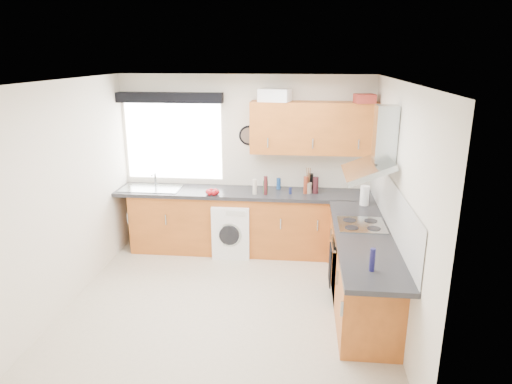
# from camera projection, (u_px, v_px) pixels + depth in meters

# --- Properties ---
(ground_plane) EXTENTS (3.60, 3.60, 0.00)m
(ground_plane) POSITION_uv_depth(u_px,v_px,m) (227.00, 304.00, 5.25)
(ground_plane) COLOR beige
(ceiling) EXTENTS (3.60, 3.60, 0.02)m
(ceiling) POSITION_uv_depth(u_px,v_px,m) (222.00, 81.00, 4.53)
(ceiling) COLOR white
(ceiling) RESTS_ON wall_back
(wall_back) EXTENTS (3.60, 0.02, 2.50)m
(wall_back) POSITION_uv_depth(u_px,v_px,m) (246.00, 163.00, 6.61)
(wall_back) COLOR silver
(wall_back) RESTS_ON ground_plane
(wall_front) EXTENTS (3.60, 0.02, 2.50)m
(wall_front) POSITION_uv_depth(u_px,v_px,m) (182.00, 279.00, 3.18)
(wall_front) COLOR silver
(wall_front) RESTS_ON ground_plane
(wall_left) EXTENTS (0.02, 3.60, 2.50)m
(wall_left) POSITION_uv_depth(u_px,v_px,m) (65.00, 196.00, 5.07)
(wall_left) COLOR silver
(wall_left) RESTS_ON ground_plane
(wall_right) EXTENTS (0.02, 3.60, 2.50)m
(wall_right) POSITION_uv_depth(u_px,v_px,m) (396.00, 206.00, 4.72)
(wall_right) COLOR silver
(wall_right) RESTS_ON ground_plane
(window) EXTENTS (1.40, 0.02, 1.10)m
(window) POSITION_uv_depth(u_px,v_px,m) (174.00, 141.00, 6.61)
(window) COLOR white
(window) RESTS_ON wall_back
(window_blind) EXTENTS (1.50, 0.18, 0.14)m
(window_blind) POSITION_uv_depth(u_px,v_px,m) (169.00, 98.00, 6.34)
(window_blind) COLOR black
(window_blind) RESTS_ON wall_back
(splashback) EXTENTS (0.01, 3.00, 0.54)m
(splashback) POSITION_uv_depth(u_px,v_px,m) (390.00, 203.00, 5.02)
(splashback) COLOR white
(splashback) RESTS_ON wall_right
(base_cab_back) EXTENTS (3.00, 0.58, 0.86)m
(base_cab_back) POSITION_uv_depth(u_px,v_px,m) (237.00, 223.00, 6.58)
(base_cab_back) COLOR #9E4F1B
(base_cab_back) RESTS_ON ground_plane
(base_cab_corner) EXTENTS (0.60, 0.60, 0.86)m
(base_cab_corner) POSITION_uv_depth(u_px,v_px,m) (349.00, 227.00, 6.41)
(base_cab_corner) COLOR #9E4F1B
(base_cab_corner) RESTS_ON ground_plane
(base_cab_right) EXTENTS (0.58, 2.10, 0.86)m
(base_cab_right) POSITION_uv_depth(u_px,v_px,m) (361.00, 270.00, 5.12)
(base_cab_right) COLOR #9E4F1B
(base_cab_right) RESTS_ON ground_plane
(worktop_back) EXTENTS (3.60, 0.62, 0.05)m
(worktop_back) POSITION_uv_depth(u_px,v_px,m) (243.00, 193.00, 6.43)
(worktop_back) COLOR black
(worktop_back) RESTS_ON base_cab_back
(worktop_right) EXTENTS (0.62, 2.42, 0.05)m
(worktop_right) POSITION_uv_depth(u_px,v_px,m) (365.00, 238.00, 4.85)
(worktop_right) COLOR black
(worktop_right) RESTS_ON base_cab_right
(sink) EXTENTS (0.84, 0.46, 0.10)m
(sink) POSITION_uv_depth(u_px,v_px,m) (151.00, 186.00, 6.54)
(sink) COLOR #9AA6AB
(sink) RESTS_ON worktop_back
(oven) EXTENTS (0.56, 0.58, 0.85)m
(oven) POSITION_uv_depth(u_px,v_px,m) (359.00, 265.00, 5.27)
(oven) COLOR black
(oven) RESTS_ON ground_plane
(hob_plate) EXTENTS (0.52, 0.52, 0.01)m
(hob_plate) POSITION_uv_depth(u_px,v_px,m) (361.00, 225.00, 5.13)
(hob_plate) COLOR #9AA6AB
(hob_plate) RESTS_ON worktop_right
(extractor_hood) EXTENTS (0.52, 0.78, 0.66)m
(extractor_hood) POSITION_uv_depth(u_px,v_px,m) (376.00, 151.00, 4.87)
(extractor_hood) COLOR #9AA6AB
(extractor_hood) RESTS_ON wall_right
(upper_cabinets) EXTENTS (1.70, 0.35, 0.70)m
(upper_cabinets) POSITION_uv_depth(u_px,v_px,m) (313.00, 128.00, 6.19)
(upper_cabinets) COLOR #9E4F1B
(upper_cabinets) RESTS_ON wall_back
(washing_machine) EXTENTS (0.54, 0.53, 0.76)m
(washing_machine) POSITION_uv_depth(u_px,v_px,m) (232.00, 228.00, 6.49)
(washing_machine) COLOR white
(washing_machine) RESTS_ON ground_plane
(wall_clock) EXTENTS (0.28, 0.04, 0.28)m
(wall_clock) POSITION_uv_depth(u_px,v_px,m) (249.00, 136.00, 6.47)
(wall_clock) COLOR black
(wall_clock) RESTS_ON wall_back
(casserole) EXTENTS (0.46, 0.37, 0.17)m
(casserole) POSITION_uv_depth(u_px,v_px,m) (275.00, 95.00, 6.10)
(casserole) COLOR white
(casserole) RESTS_ON upper_cabinets
(storage_box) EXTENTS (0.28, 0.25, 0.12)m
(storage_box) POSITION_uv_depth(u_px,v_px,m) (365.00, 99.00, 5.91)
(storage_box) COLOR #A23128
(storage_box) RESTS_ON upper_cabinets
(utensil_pot) EXTENTS (0.13, 0.13, 0.15)m
(utensil_pot) POSITION_uv_depth(u_px,v_px,m) (308.00, 188.00, 6.31)
(utensil_pot) COLOR gray
(utensil_pot) RESTS_ON worktop_back
(kitchen_roll) EXTENTS (0.15, 0.15, 0.25)m
(kitchen_roll) POSITION_uv_depth(u_px,v_px,m) (365.00, 196.00, 5.80)
(kitchen_roll) COLOR white
(kitchen_roll) RESTS_ON worktop_right
(tomato_cluster) EXTENTS (0.20, 0.20, 0.07)m
(tomato_cluster) POSITION_uv_depth(u_px,v_px,m) (212.00, 192.00, 6.26)
(tomato_cluster) COLOR #A20E15
(tomato_cluster) RESTS_ON worktop_back
(jar_0) EXTENTS (0.06, 0.06, 0.21)m
(jar_0) POSITION_uv_depth(u_px,v_px,m) (255.00, 187.00, 6.25)
(jar_0) COLOR #C0B5A3
(jar_0) RESTS_ON worktop_back
(jar_1) EXTENTS (0.06, 0.06, 0.24)m
(jar_1) POSITION_uv_depth(u_px,v_px,m) (306.00, 185.00, 6.28)
(jar_1) COLOR maroon
(jar_1) RESTS_ON worktop_back
(jar_2) EXTENTS (0.07, 0.07, 0.23)m
(jar_2) POSITION_uv_depth(u_px,v_px,m) (316.00, 185.00, 6.29)
(jar_2) COLOR #381418
(jar_2) RESTS_ON worktop_back
(jar_3) EXTENTS (0.06, 0.06, 0.16)m
(jar_3) POSITION_uv_depth(u_px,v_px,m) (279.00, 184.00, 6.50)
(jar_3) COLOR navy
(jar_3) RESTS_ON worktop_back
(jar_4) EXTENTS (0.05, 0.05, 0.26)m
(jar_4) POSITION_uv_depth(u_px,v_px,m) (266.00, 185.00, 6.23)
(jar_4) COLOR #491A1C
(jar_4) RESTS_ON worktop_back
(jar_5) EXTENTS (0.07, 0.07, 0.18)m
(jar_5) POSITION_uv_depth(u_px,v_px,m) (266.00, 187.00, 6.27)
(jar_5) COLOR #153C18
(jar_5) RESTS_ON worktop_back
(jar_6) EXTENTS (0.07, 0.07, 0.23)m
(jar_6) POSITION_uv_depth(u_px,v_px,m) (311.00, 182.00, 6.48)
(jar_6) COLOR black
(jar_6) RESTS_ON worktop_back
(jar_7) EXTENTS (0.04, 0.04, 0.09)m
(jar_7) POSITION_uv_depth(u_px,v_px,m) (290.00, 191.00, 6.28)
(jar_7) COLOR #141B44
(jar_7) RESTS_ON worktop_back
(bottle_0) EXTENTS (0.05, 0.05, 0.21)m
(bottle_0) POSITION_uv_depth(u_px,v_px,m) (372.00, 260.00, 4.02)
(bottle_0) COLOR #151343
(bottle_0) RESTS_ON worktop_right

